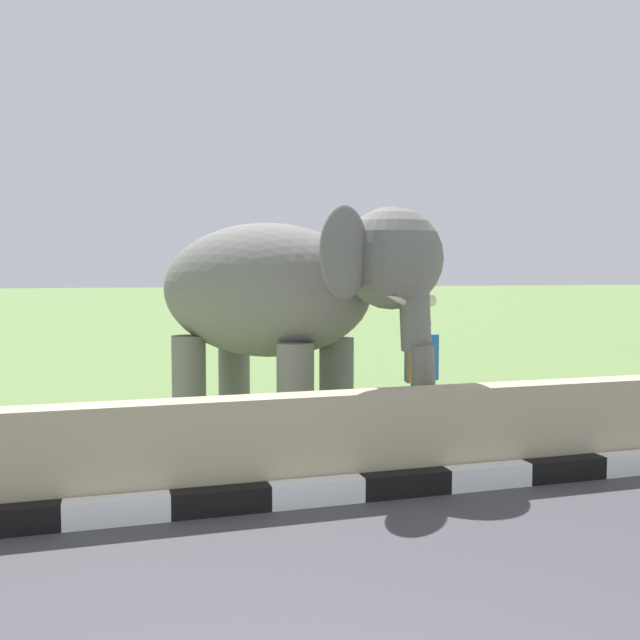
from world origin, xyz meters
TOP-DOWN VIEW (x-y plane):
  - striped_curb at (-0.35, 4.21)m, footprint 16.20×0.20m
  - barrier_parapet at (2.00, 4.51)m, footprint 28.00×0.36m
  - elephant at (1.28, 6.57)m, footprint 3.73×3.91m
  - person_handler at (2.93, 6.09)m, footprint 0.59×0.40m

SIDE VIEW (x-z plane):
  - striped_curb at x=-0.35m, z-range 0.00..0.24m
  - barrier_parapet at x=2.00m, z-range 0.00..1.00m
  - person_handler at x=2.93m, z-range 0.10..1.75m
  - elephant at x=1.28m, z-range 0.45..3.37m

